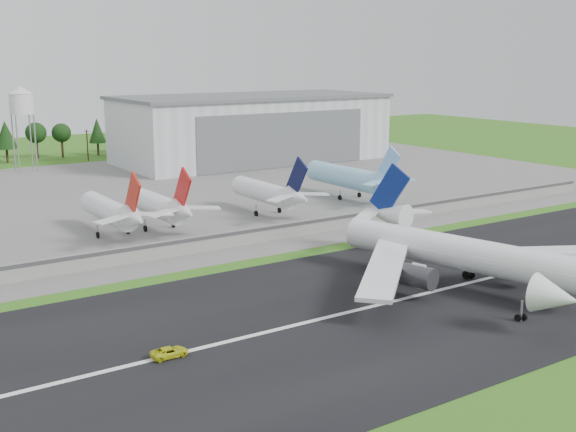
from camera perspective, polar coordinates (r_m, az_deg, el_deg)
ground at (r=107.17m, az=8.11°, el=-9.12°), size 600.00×600.00×0.00m
runway at (r=114.28m, az=4.76°, el=-7.62°), size 320.00×60.00×0.10m
runway_centerline at (r=114.26m, az=4.76°, el=-7.59°), size 220.00×1.00×0.02m
apron at (r=208.84m, az=-14.28°, el=1.26°), size 320.00×150.00×0.10m
blast_fence at (r=149.99m, az=-5.94°, el=-2.05°), size 240.00×0.61×3.50m
hangar_east at (r=279.12m, az=-2.87°, el=6.97°), size 102.00×47.00×25.20m
water_tower at (r=266.61m, az=-20.34°, el=8.53°), size 8.40×8.40×29.40m
utility_poles at (r=284.67m, az=-19.70°, el=3.80°), size 230.00×3.00×12.00m
treeline at (r=299.13m, az=-20.41°, el=4.13°), size 320.00×16.00×22.00m
main_airliner at (r=128.05m, az=13.34°, el=-3.43°), size 55.51×58.57×18.17m
ground_vehicle at (r=98.84m, az=-9.33°, el=-10.56°), size 5.18×2.50×1.42m
parked_jet_red_a at (r=163.21m, az=-13.57°, el=0.33°), size 7.36×31.29×16.39m
parked_jet_red_b at (r=167.24m, az=-9.99°, el=0.79°), size 7.36×31.29×16.44m
parked_jet_navy at (r=180.87m, az=-1.36°, el=1.84°), size 7.36×31.29×16.40m
parked_jet_skyblue at (r=202.30m, az=5.17°, el=3.03°), size 7.36×37.29×16.84m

